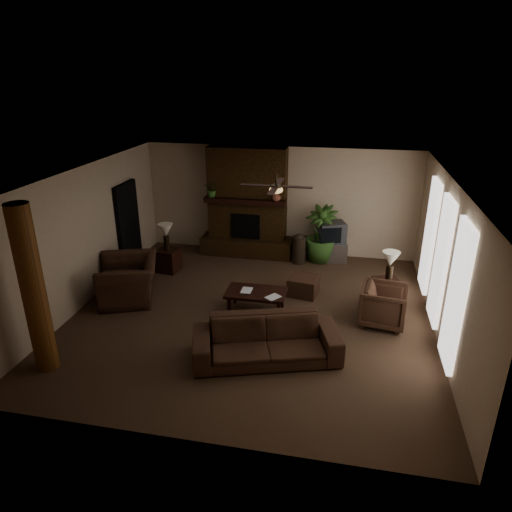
% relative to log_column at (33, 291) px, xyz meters
% --- Properties ---
extents(room_shell, '(7.00, 7.00, 7.00)m').
position_rel_log_column_xyz_m(room_shell, '(2.95, 2.40, 0.00)').
color(room_shell, '#4F3827').
rests_on(room_shell, ground).
extents(fireplace, '(2.40, 0.70, 2.80)m').
position_rel_log_column_xyz_m(fireplace, '(2.15, 5.62, -0.24)').
color(fireplace, '#442A12').
rests_on(fireplace, ground).
extents(windows, '(0.08, 3.65, 2.35)m').
position_rel_log_column_xyz_m(windows, '(6.40, 2.60, -0.05)').
color(windows, white).
rests_on(windows, ground).
extents(log_column, '(0.36, 0.36, 2.80)m').
position_rel_log_column_xyz_m(log_column, '(0.00, 0.00, 0.00)').
color(log_column, brown).
rests_on(log_column, ground).
extents(doorway, '(0.10, 1.00, 2.10)m').
position_rel_log_column_xyz_m(doorway, '(-0.49, 4.20, -0.35)').
color(doorway, black).
rests_on(doorway, ground).
extents(ceiling_fan, '(1.35, 1.35, 0.37)m').
position_rel_log_column_xyz_m(ceiling_fan, '(3.35, 2.70, 1.13)').
color(ceiling_fan, black).
rests_on(ceiling_fan, ceiling).
extents(sofa, '(2.56, 1.42, 0.96)m').
position_rel_log_column_xyz_m(sofa, '(3.50, 0.95, -0.92)').
color(sofa, '#3F281B').
rests_on(sofa, ground).
extents(armchair_left, '(1.31, 1.58, 1.19)m').
position_rel_log_column_xyz_m(armchair_left, '(0.25, 2.55, -0.81)').
color(armchair_left, '#3F281B').
rests_on(armchair_left, ground).
extents(armchair_right, '(0.89, 0.94, 0.86)m').
position_rel_log_column_xyz_m(armchair_right, '(5.50, 2.54, -0.97)').
color(armchair_right, '#3F281B').
rests_on(armchair_right, ground).
extents(coffee_table, '(1.20, 0.70, 0.43)m').
position_rel_log_column_xyz_m(coffee_table, '(3.00, 2.56, -1.03)').
color(coffee_table, black).
rests_on(coffee_table, ground).
extents(ottoman, '(0.69, 0.69, 0.40)m').
position_rel_log_column_xyz_m(ottoman, '(3.87, 3.50, -1.20)').
color(ottoman, '#3F281B').
rests_on(ottoman, ground).
extents(tv_stand, '(0.91, 0.62, 0.50)m').
position_rel_log_column_xyz_m(tv_stand, '(4.32, 5.55, -1.15)').
color(tv_stand, '#B5B6B8').
rests_on(tv_stand, ground).
extents(tv, '(0.78, 0.71, 0.52)m').
position_rel_log_column_xyz_m(tv, '(4.34, 5.54, -0.64)').
color(tv, '#3B3B3E').
rests_on(tv, tv_stand).
extents(floor_vase, '(0.34, 0.34, 0.77)m').
position_rel_log_column_xyz_m(floor_vase, '(3.57, 5.23, -0.97)').
color(floor_vase, '#32261C').
rests_on(floor_vase, ground).
extents(floor_plant, '(1.29, 1.64, 0.81)m').
position_rel_log_column_xyz_m(floor_plant, '(4.07, 5.47, -1.00)').
color(floor_plant, '#375D25').
rests_on(floor_plant, ground).
extents(side_table_left, '(0.57, 0.57, 0.55)m').
position_rel_log_column_xyz_m(side_table_left, '(0.52, 4.11, -1.12)').
color(side_table_left, black).
rests_on(side_table_left, ground).
extents(lamp_left, '(0.40, 0.40, 0.65)m').
position_rel_log_column_xyz_m(lamp_left, '(0.51, 4.09, -0.40)').
color(lamp_left, black).
rests_on(lamp_left, side_table_left).
extents(side_table_right, '(0.63, 0.63, 0.55)m').
position_rel_log_column_xyz_m(side_table_right, '(5.59, 3.36, -1.12)').
color(side_table_right, black).
rests_on(side_table_right, ground).
extents(lamp_right, '(0.46, 0.46, 0.65)m').
position_rel_log_column_xyz_m(lamp_right, '(5.61, 3.31, -0.40)').
color(lamp_right, black).
rests_on(lamp_right, side_table_right).
extents(mantel_plant, '(0.39, 0.43, 0.33)m').
position_rel_log_column_xyz_m(mantel_plant, '(1.30, 5.37, 0.32)').
color(mantel_plant, '#375D25').
rests_on(mantel_plant, fireplace).
extents(mantel_vase, '(0.26, 0.27, 0.22)m').
position_rel_log_column_xyz_m(mantel_vase, '(2.95, 5.33, 0.27)').
color(mantel_vase, '#954E3B').
rests_on(mantel_vase, fireplace).
extents(book_a, '(0.22, 0.03, 0.29)m').
position_rel_log_column_xyz_m(book_a, '(2.70, 2.53, -0.83)').
color(book_a, '#999999').
rests_on(book_a, coffee_table).
extents(book_b, '(0.18, 0.15, 0.29)m').
position_rel_log_column_xyz_m(book_b, '(3.29, 2.42, -0.82)').
color(book_b, '#999999').
rests_on(book_b, coffee_table).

